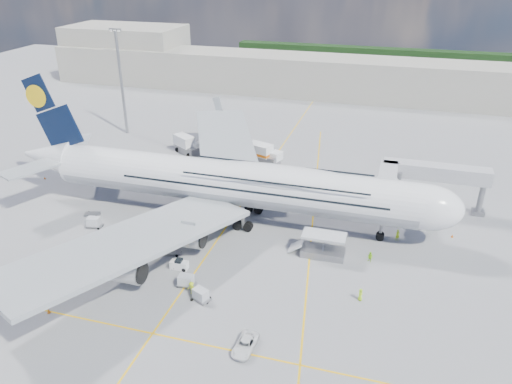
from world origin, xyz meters
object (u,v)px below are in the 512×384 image
(service_van, at_px, (245,345))
(dolly_back, at_px, (92,214))
(cone_wing_left_inner, at_px, (192,181))
(cone_wing_right_outer, at_px, (49,311))
(crew_tug, at_px, (192,288))
(cone_nose, at_px, (452,236))
(jet_bridge, at_px, (417,177))
(crew_loader, at_px, (370,257))
(airliner, at_px, (233,183))
(dolly_row_b, at_px, (60,263))
(crew_wing, at_px, (170,229))
(light_mast, at_px, (121,81))
(crew_van, at_px, (360,295))
(dolly_nose_far, at_px, (201,294))
(catering_truck_outer, at_px, (187,145))
(cargo_loader, at_px, (322,248))
(dolly_row_a, at_px, (94,222))
(crew_nose, at_px, (398,235))
(cone_wing_right_inner, at_px, (134,224))
(cone_tail, at_px, (45,178))
(baggage_tug, at_px, (179,265))
(cone_wing_left_outer, at_px, (220,170))
(dolly_row_c, at_px, (171,252))
(dolly_nose_near, at_px, (186,281))
(catering_truck_inner, at_px, (263,155))

(service_van, bearing_deg, dolly_back, 149.49)
(cone_wing_left_inner, relative_size, cone_wing_right_outer, 1.03)
(crew_tug, height_order, cone_wing_left_inner, crew_tug)
(crew_tug, distance_m, cone_nose, 43.05)
(jet_bridge, distance_m, crew_loader, 19.72)
(airliner, height_order, dolly_row_b, airliner)
(dolly_row_b, distance_m, crew_wing, 17.59)
(crew_wing, bearing_deg, airliner, -61.80)
(light_mast, relative_size, crew_wing, 15.15)
(dolly_row_b, height_order, crew_van, dolly_row_b)
(airliner, height_order, cone_wing_left_inner, airliner)
(dolly_row_b, distance_m, dolly_nose_far, 22.21)
(catering_truck_outer, relative_size, cone_nose, 15.03)
(crew_loader, bearing_deg, airliner, -164.41)
(cargo_loader, bearing_deg, cone_wing_left_inner, 147.17)
(dolly_row_a, bearing_deg, crew_nose, 2.43)
(crew_van, relative_size, cone_wing_right_inner, 2.85)
(dolly_row_b, distance_m, crew_tug, 20.52)
(cargo_loader, xyz_separation_m, dolly_row_a, (-38.04, -2.24, -0.29))
(cone_tail, bearing_deg, dolly_back, -30.95)
(catering_truck_outer, height_order, cone_wing_right_outer, catering_truck_outer)
(service_van, xyz_separation_m, crew_tug, (-10.00, 7.92, 0.30))
(light_mast, xyz_separation_m, service_van, (51.55, -64.39, -12.56))
(light_mast, distance_m, baggage_tug, 64.92)
(cone_wing_left_outer, bearing_deg, catering_truck_outer, 145.01)
(crew_nose, distance_m, cone_wing_left_outer, 40.96)
(crew_tug, height_order, cone_tail, crew_tug)
(dolly_row_c, distance_m, cone_wing_left_outer, 32.18)
(dolly_row_c, bearing_deg, cone_wing_right_inner, 129.54)
(dolly_row_a, distance_m, crew_van, 45.27)
(dolly_nose_far, distance_m, cone_wing_left_outer, 42.90)
(crew_nose, xyz_separation_m, crew_tug, (-26.14, -22.10, 0.01))
(dolly_row_b, relative_size, dolly_nose_near, 1.22)
(dolly_nose_far, distance_m, crew_van, 21.14)
(cone_wing_right_inner, bearing_deg, dolly_nose_far, -40.02)
(cone_nose, bearing_deg, catering_truck_outer, 158.45)
(dolly_row_a, distance_m, catering_truck_inner, 39.57)
(cargo_loader, distance_m, crew_loader, 7.19)
(cone_wing_left_outer, bearing_deg, dolly_nose_far, -73.38)
(cargo_loader, relative_size, dolly_row_b, 2.48)
(airliner, relative_size, dolly_nose_near, 28.14)
(cone_tail, bearing_deg, airliner, -6.71)
(cargo_loader, bearing_deg, cone_tail, 168.38)
(crew_van, relative_size, cone_nose, 3.41)
(dolly_row_b, xyz_separation_m, crew_wing, (10.78, 13.90, -0.22))
(catering_truck_inner, height_order, cone_tail, catering_truck_inner)
(crew_loader, distance_m, crew_tug, 26.75)
(jet_bridge, height_order, cargo_loader, jet_bridge)
(dolly_row_b, bearing_deg, cone_tail, 115.45)
(crew_loader, relative_size, cone_wing_left_inner, 2.75)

